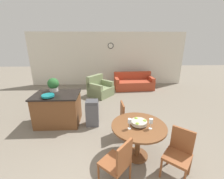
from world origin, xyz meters
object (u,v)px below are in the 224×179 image
(wine_glass_left, at_px, (130,121))
(dining_chair_far_side, at_px, (127,118))
(armchair, at_px, (100,89))
(dining_chair_near_right, at_px, (179,152))
(wine_glass_right, at_px, (151,121))
(dining_chair_near_left, at_px, (118,161))
(potted_plant, at_px, (53,84))
(dining_table, at_px, (138,133))
(kitchen_island, at_px, (58,109))
(couch, at_px, (133,83))
(teal_bowl, at_px, (48,96))
(fruit_bowl, at_px, (139,122))
(trash_bin, at_px, (92,113))

(wine_glass_left, bearing_deg, dining_chair_far_side, 84.92)
(wine_glass_left, relative_size, armchair, 0.17)
(dining_chair_near_right, height_order, wine_glass_left, wine_glass_left)
(wine_glass_right, relative_size, armchair, 0.17)
(dining_chair_near_left, relative_size, wine_glass_left, 4.26)
(wine_glass_right, height_order, potted_plant, potted_plant)
(dining_chair_near_right, bearing_deg, dining_table, 5.44)
(wine_glass_right, xyz_separation_m, kitchen_island, (-2.21, 1.55, -0.45))
(dining_table, relative_size, couch, 0.56)
(wine_glass_left, height_order, armchair, wine_glass_left)
(wine_glass_left, height_order, couch, wine_glass_left)
(dining_chair_far_side, height_order, potted_plant, potted_plant)
(kitchen_island, height_order, armchair, kitchen_island)
(kitchen_island, bearing_deg, couch, 48.57)
(teal_bowl, bearing_deg, dining_chair_near_left, -46.70)
(dining_chair_near_right, height_order, wine_glass_right, wine_glass_right)
(dining_chair_near_left, distance_m, fruit_bowl, 0.84)
(dining_table, bearing_deg, couch, 80.84)
(wine_glass_left, bearing_deg, teal_bowl, 146.67)
(dining_table, distance_m, teal_bowl, 2.48)
(dining_chair_near_right, relative_size, wine_glass_left, 4.26)
(dining_chair_near_left, distance_m, wine_glass_left, 0.71)
(kitchen_island, relative_size, couch, 0.65)
(dining_chair_near_right, xyz_separation_m, armchair, (-1.53, 4.10, -0.19))
(dining_table, height_order, trash_bin, dining_table)
(dining_table, relative_size, dining_chair_near_left, 1.22)
(fruit_bowl, relative_size, kitchen_island, 0.25)
(dining_table, height_order, kitchen_island, kitchen_island)
(fruit_bowl, distance_m, teal_bowl, 2.45)
(wine_glass_left, distance_m, teal_bowl, 2.33)
(dining_table, xyz_separation_m, fruit_bowl, (0.00, 0.00, 0.23))
(kitchen_island, height_order, teal_bowl, teal_bowl)
(kitchen_island, xyz_separation_m, armchair, (1.12, 2.23, -0.16))
(dining_chair_far_side, bearing_deg, trash_bin, -123.63)
(dining_table, distance_m, dining_chair_near_left, 0.78)
(wine_glass_left, height_order, wine_glass_right, same)
(couch, bearing_deg, wine_glass_right, -100.12)
(dining_table, relative_size, potted_plant, 2.77)
(dining_chair_near_left, relative_size, armchair, 0.73)
(dining_table, distance_m, dining_chair_far_side, 0.78)
(teal_bowl, bearing_deg, wine_glass_right, -28.98)
(teal_bowl, bearing_deg, dining_table, -28.59)
(wine_glass_left, distance_m, armchair, 3.87)
(wine_glass_left, distance_m, kitchen_island, 2.42)
(teal_bowl, bearing_deg, dining_chair_near_right, -30.30)
(teal_bowl, xyz_separation_m, trash_bin, (1.12, 0.11, -0.58))
(kitchen_island, xyz_separation_m, teal_bowl, (-0.13, -0.25, 0.50))
(fruit_bowl, height_order, wine_glass_right, wine_glass_right)
(dining_chair_near_right, bearing_deg, trash_bin, -5.13)
(dining_chair_near_right, bearing_deg, wine_glass_left, 18.73)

